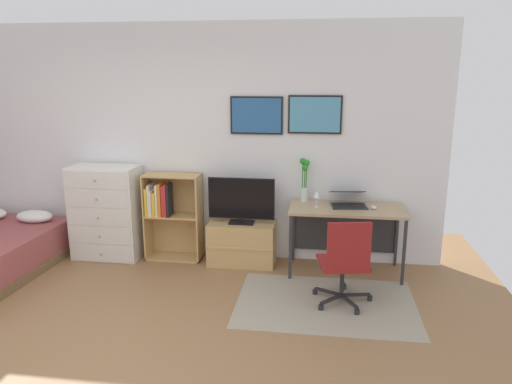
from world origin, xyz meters
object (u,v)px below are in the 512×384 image
at_px(dresser, 106,212).
at_px(bamboo_vase, 305,179).
at_px(television, 241,201).
at_px(computer_mouse, 374,207).
at_px(bookshelf, 168,210).
at_px(tv_stand, 242,243).
at_px(wine_glass, 317,195).
at_px(desk, 346,218).
at_px(laptop, 348,199).
at_px(office_chair, 345,260).

distance_m(dresser, bamboo_vase, 2.35).
height_order(television, computer_mouse, television).
xyz_separation_m(bookshelf, tv_stand, (0.88, -0.05, -0.34)).
bearing_deg(tv_stand, computer_mouse, -4.20).
bearing_deg(computer_mouse, dresser, 178.29).
bearing_deg(wine_glass, bamboo_vase, 122.52).
bearing_deg(bookshelf, bamboo_vase, 1.99).
distance_m(dresser, desk, 2.78).
bearing_deg(dresser, television, -0.26).
bearing_deg(wine_glass, laptop, 20.97).
distance_m(tv_stand, computer_mouse, 1.54).
xyz_separation_m(laptop, computer_mouse, (0.27, -0.12, -0.05)).
xyz_separation_m(office_chair, bamboo_vase, (-0.43, 1.02, 0.54)).
relative_size(bamboo_vase, wine_glass, 2.74).
bearing_deg(bamboo_vase, desk, -14.95).
relative_size(desk, laptop, 2.75).
bearing_deg(bamboo_vase, wine_glass, -57.48).
relative_size(laptop, wine_glass, 2.47).
distance_m(bookshelf, wine_glass, 1.75).
height_order(office_chair, bamboo_vase, bamboo_vase).
bearing_deg(dresser, bamboo_vase, 3.03).
relative_size(desk, wine_glass, 6.80).
relative_size(desk, computer_mouse, 11.78).
relative_size(office_chair, wine_glass, 4.78).
height_order(dresser, wine_glass, dresser).
distance_m(desk, office_chair, 0.91).
distance_m(tv_stand, television, 0.50).
bearing_deg(tv_stand, bamboo_vase, 8.76).
height_order(tv_stand, desk, desk).
xyz_separation_m(tv_stand, desk, (1.16, -0.02, 0.36)).
xyz_separation_m(bookshelf, office_chair, (2.00, -0.97, -0.13)).
distance_m(dresser, bookshelf, 0.74).
xyz_separation_m(office_chair, laptop, (0.05, 0.93, 0.35)).
xyz_separation_m(dresser, office_chair, (2.74, -0.90, -0.09)).
relative_size(dresser, bookshelf, 1.08).
relative_size(television, bamboo_vase, 1.52).
height_order(dresser, bookshelf, dresser).
bearing_deg(wine_glass, television, 173.43).
relative_size(television, desk, 0.61).
bearing_deg(wine_glass, office_chair, -70.15).
xyz_separation_m(bookshelf, computer_mouse, (2.32, -0.16, 0.17)).
xyz_separation_m(bookshelf, laptop, (2.06, -0.04, 0.22)).
xyz_separation_m(bookshelf, desk, (2.04, -0.07, 0.02)).
relative_size(laptop, computer_mouse, 4.28).
bearing_deg(dresser, laptop, 0.53).
bearing_deg(dresser, desk, -0.06).
relative_size(office_chair, laptop, 1.93).
distance_m(tv_stand, desk, 1.22).
bearing_deg(bamboo_vase, dresser, -176.97).
bearing_deg(dresser, bookshelf, 5.24).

